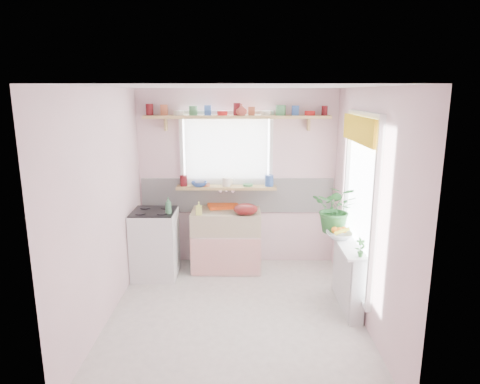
{
  "coord_description": "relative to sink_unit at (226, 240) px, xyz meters",
  "views": [
    {
      "loc": [
        0.08,
        -4.38,
        2.45
      ],
      "look_at": [
        0.05,
        0.55,
        1.29
      ],
      "focal_mm": 32.0,
      "sensor_mm": 36.0,
      "label": 1
    }
  ],
  "objects": [
    {
      "name": "room",
      "position": [
        0.81,
        -0.43,
        0.94
      ],
      "size": [
        3.2,
        3.2,
        3.2
      ],
      "color": "silver",
      "rests_on": "ground"
    },
    {
      "name": "fruit",
      "position": [
        1.37,
        -0.91,
        0.44
      ],
      "size": [
        0.2,
        0.14,
        0.1
      ],
      "color": "orange",
      "rests_on": "fruit_bowl"
    },
    {
      "name": "shelf_vase",
      "position": [
        0.21,
        0.12,
        1.79
      ],
      "size": [
        0.18,
        0.18,
        0.15
      ],
      "primitive_type": "imported",
      "rotation": [
        0.0,
        0.0,
        0.27
      ],
      "color": "#A74033",
      "rests_on": "pine_shelf"
    },
    {
      "name": "sill_cup",
      "position": [
        0.03,
        0.25,
        0.78
      ],
      "size": [
        0.14,
        0.14,
        0.1
      ],
      "primitive_type": "imported",
      "rotation": [
        0.0,
        0.0,
        -0.18
      ],
      "color": "white",
      "rests_on": "windowsill"
    },
    {
      "name": "cooker",
      "position": [
        -0.95,
        -0.24,
        0.03
      ],
      "size": [
        0.58,
        0.58,
        0.93
      ],
      "color": "white",
      "rests_on": "ground"
    },
    {
      "name": "windowsill",
      "position": [
        -0.0,
        0.19,
        0.71
      ],
      "size": [
        1.4,
        0.22,
        0.04
      ],
      "primitive_type": "cube",
      "color": "tan",
      "rests_on": "room"
    },
    {
      "name": "sill_bowl",
      "position": [
        -0.38,
        0.15,
        0.76
      ],
      "size": [
        0.27,
        0.27,
        0.07
      ],
      "primitive_type": "imported",
      "rotation": [
        0.0,
        0.0,
        -0.28
      ],
      "color": "#2F5099",
      "rests_on": "windowsill"
    },
    {
      "name": "pine_shelf",
      "position": [
        0.15,
        0.18,
        1.69
      ],
      "size": [
        2.52,
        0.24,
        0.04
      ],
      "primitive_type": "cube",
      "color": "tan",
      "rests_on": "room"
    },
    {
      "name": "sill_crockery",
      "position": [
        -0.0,
        0.19,
        0.78
      ],
      "size": [
        1.35,
        0.11,
        0.12
      ],
      "color": "#590F14",
      "rests_on": "windowsill"
    },
    {
      "name": "sink_unit",
      "position": [
        0.0,
        0.0,
        0.0
      ],
      "size": [
        0.95,
        0.65,
        1.11
      ],
      "color": "white",
      "rests_on": "ground"
    },
    {
      "name": "jade_plant",
      "position": [
        1.36,
        -0.69,
        0.64
      ],
      "size": [
        0.67,
        0.63,
        0.6
      ],
      "primitive_type": "imported",
      "rotation": [
        0.0,
        0.0,
        -0.37
      ],
      "color": "#27632B",
      "rests_on": "radiator_ledge"
    },
    {
      "name": "shelf_crockery",
      "position": [
        0.13,
        0.18,
        1.76
      ],
      "size": [
        2.47,
        0.11,
        0.12
      ],
      "color": "#590F14",
      "rests_on": "pine_shelf"
    },
    {
      "name": "colander",
      "position": [
        0.27,
        -0.18,
        0.49
      ],
      "size": [
        0.34,
        0.34,
        0.15
      ],
      "primitive_type": "ellipsoid",
      "rotation": [
        0.0,
        0.0,
        -0.05
      ],
      "color": "#590F0F",
      "rests_on": "sink_unit"
    },
    {
      "name": "dish_tray",
      "position": [
        -0.05,
        0.21,
        0.44
      ],
      "size": [
        0.48,
        0.4,
        0.04
      ],
      "primitive_type": "cube",
      "rotation": [
        0.0,
        0.0,
        0.21
      ],
      "color": "#EB4D14",
      "rests_on": "sink_unit"
    },
    {
      "name": "herb_pot",
      "position": [
        1.45,
        -1.49,
        0.45
      ],
      "size": [
        0.13,
        0.1,
        0.21
      ],
      "primitive_type": "imported",
      "rotation": [
        0.0,
        0.0,
        0.31
      ],
      "color": "#31702C",
      "rests_on": "radiator_ledge"
    },
    {
      "name": "soap_bottle_sink",
      "position": [
        -0.35,
        -0.19,
        0.51
      ],
      "size": [
        0.08,
        0.09,
        0.18
      ],
      "primitive_type": "imported",
      "rotation": [
        0.0,
        0.0,
        0.05
      ],
      "color": "#DAE063",
      "rests_on": "sink_unit"
    },
    {
      "name": "fruit_bowl",
      "position": [
        1.36,
        -0.92,
        0.38
      ],
      "size": [
        0.33,
        0.33,
        0.07
      ],
      "primitive_type": "imported",
      "rotation": [
        0.0,
        0.0,
        -0.08
      ],
      "color": "silver",
      "rests_on": "radiator_ledge"
    },
    {
      "name": "cooker_bottle",
      "position": [
        -0.73,
        -0.36,
        0.59
      ],
      "size": [
        0.09,
        0.09,
        0.22
      ],
      "primitive_type": "imported",
      "rotation": [
        0.0,
        0.0,
        -0.1
      ],
      "color": "#3D7B52",
      "rests_on": "cooker"
    },
    {
      "name": "radiator_ledge",
      "position": [
        1.45,
        -1.09,
        -0.03
      ],
      "size": [
        0.22,
        0.95,
        0.78
      ],
      "color": "white",
      "rests_on": "ground"
    }
  ]
}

